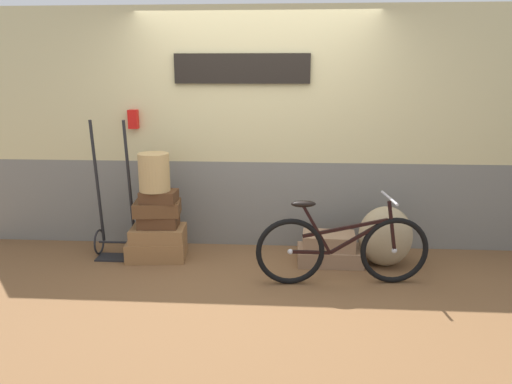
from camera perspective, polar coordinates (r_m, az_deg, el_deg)
ground at (r=4.85m, az=-0.52°, el=-9.56°), size 8.49×5.20×0.06m
station_building at (r=5.33m, az=0.26°, el=7.24°), size 6.49×0.74×2.56m
suitcase_0 at (r=5.24m, az=-11.48°, el=-6.51°), size 0.64×0.47×0.20m
suitcase_1 at (r=5.16m, az=-11.33°, el=-4.79°), size 0.57×0.40×0.14m
suitcase_2 at (r=5.14m, az=-11.28°, el=-3.29°), size 0.41×0.31×0.13m
suitcase_3 at (r=5.10m, az=-11.43°, el=-1.85°), size 0.49×0.37×0.14m
suitcase_4 at (r=5.04m, az=-11.26°, el=-0.50°), size 0.36×0.26×0.12m
suitcase_5 at (r=5.07m, az=8.59°, el=-7.33°), size 0.65×0.39×0.16m
suitcase_6 at (r=5.02m, az=8.48°, el=-5.66°), size 0.54×0.36×0.15m
wicker_basket at (r=5.00m, az=-11.80°, el=2.28°), size 0.31×0.31×0.38m
luggage_trolley at (r=5.33m, az=-16.07°, el=-3.56°), size 0.42×0.36×1.43m
burlap_sack at (r=5.05m, az=14.85°, el=-5.01°), size 0.53×0.45×0.61m
bicycle at (r=4.53m, az=9.99°, el=-6.52°), size 1.58×0.46×0.82m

